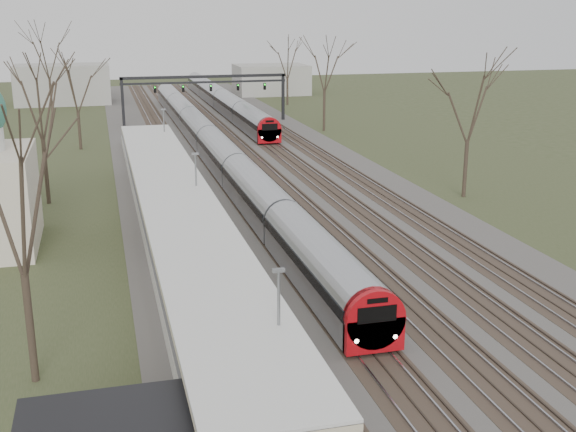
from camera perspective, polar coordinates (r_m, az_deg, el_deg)
The scene contains 9 objects.
track_bed at distance 64.82m, azimuth -2.63°, elevation 3.55°, with size 24.00×160.00×0.22m.
platform at distance 46.59m, azimuth -9.33°, elevation -1.06°, with size 3.50×69.00×1.00m, color #9E9B93.
canopy at distance 41.34m, azimuth -8.92°, elevation 1.71°, with size 4.10×50.00×3.11m.
signal_gantry at distance 93.30m, azimuth -6.58°, elevation 10.28°, with size 21.00×0.59×6.08m.
tree_west_near at distance 27.93m, azimuth -20.65°, elevation 1.08°, with size 5.00×5.00×10.30m.
tree_west_far at distance 55.41m, azimuth -19.08°, elevation 8.93°, with size 5.50×5.50×11.33m.
tree_east_far at distance 56.23m, azimuth 14.18°, elevation 8.65°, with size 5.00×5.00×10.30m.
train_near at distance 72.07m, azimuth -6.19°, elevation 5.88°, with size 2.62×90.21×3.05m.
train_far at distance 106.17m, azimuth -5.20°, elevation 9.13°, with size 2.62×60.21×3.05m.
Camera 1 is at (-12.86, -6.94, 13.96)m, focal length 45.00 mm.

